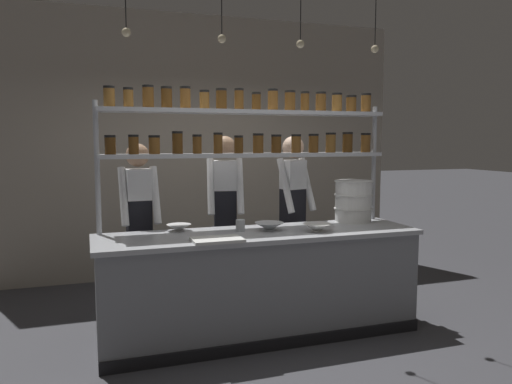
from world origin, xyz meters
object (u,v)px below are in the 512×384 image
object	(u,v)px
container_stack	(353,201)
prep_bowl_center_front	(179,228)
chef_center	(225,209)
chef_right	(293,207)
serving_cup_front	(240,225)
chef_left	(139,220)
spice_shelf_unit	(250,134)
cutting_board	(217,240)
prep_bowl_near_left	(317,228)
prep_bowl_center_back	(269,227)

from	to	relation	value
container_stack	prep_bowl_center_front	world-z (taller)	container_stack
chef_center	chef_right	size ratio (longest dim) A/B	1.00
serving_cup_front	container_stack	bearing A→B (deg)	6.68
chef_center	chef_right	world-z (taller)	chef_center
chef_center	chef_left	bearing A→B (deg)	-160.66
spice_shelf_unit	container_stack	distance (m)	1.21
spice_shelf_unit	cutting_board	bearing A→B (deg)	-128.44
chef_center	chef_right	distance (m)	0.71
chef_center	prep_bowl_near_left	xyz separation A→B (m)	(0.58, -0.92, -0.07)
prep_bowl_near_left	prep_bowl_center_front	xyz separation A→B (m)	(-1.14, 0.41, -0.00)
spice_shelf_unit	prep_bowl_center_front	world-z (taller)	spice_shelf_unit
cutting_board	chef_center	bearing A→B (deg)	71.50
chef_center	prep_bowl_center_front	bearing A→B (deg)	-126.50
chef_left	chef_right	world-z (taller)	chef_right
prep_bowl_center_front	prep_bowl_center_back	xyz separation A→B (m)	(0.76, -0.23, 0.01)
chef_left	container_stack	bearing A→B (deg)	-15.73
container_stack	serving_cup_front	distance (m)	1.21
chef_left	prep_bowl_center_front	world-z (taller)	chef_left
chef_right	container_stack	size ratio (longest dim) A/B	4.34
prep_bowl_near_left	prep_bowl_center_back	distance (m)	0.42
prep_bowl_center_front	prep_bowl_center_back	bearing A→B (deg)	-16.48
chef_left	prep_bowl_center_front	xyz separation A→B (m)	(0.30, -0.39, -0.02)
prep_bowl_near_left	prep_bowl_center_front	bearing A→B (deg)	160.25
chef_center	chef_right	xyz separation A→B (m)	(0.71, -0.08, -0.00)
spice_shelf_unit	prep_bowl_center_back	world-z (taller)	spice_shelf_unit
cutting_board	prep_bowl_center_front	bearing A→B (deg)	111.29
chef_left	prep_bowl_center_front	distance (m)	0.49
container_stack	prep_bowl_center_front	distance (m)	1.71
prep_bowl_center_front	cutting_board	bearing A→B (deg)	-68.71
chef_right	prep_bowl_near_left	xyz separation A→B (m)	(-0.12, -0.84, -0.07)
chef_right	prep_bowl_near_left	world-z (taller)	chef_right
chef_left	prep_bowl_center_back	bearing A→B (deg)	-33.55
chef_center	container_stack	distance (m)	1.27
spice_shelf_unit	chef_left	distance (m)	1.31
chef_right	prep_bowl_center_back	distance (m)	0.83
spice_shelf_unit	chef_right	xyz separation A→B (m)	(0.59, 0.37, -0.75)
spice_shelf_unit	chef_left	xyz separation A→B (m)	(-0.98, 0.33, -0.80)
chef_center	cutting_board	bearing A→B (deg)	-97.27
cutting_board	serving_cup_front	distance (m)	0.47
spice_shelf_unit	chef_center	bearing A→B (deg)	105.18
spice_shelf_unit	prep_bowl_near_left	size ratio (longest dim) A/B	10.77
chef_right	chef_left	bearing A→B (deg)	164.34
chef_right	prep_bowl_center_front	distance (m)	1.34
chef_center	chef_right	bearing A→B (deg)	4.82
prep_bowl_center_back	prep_bowl_near_left	bearing A→B (deg)	-25.92
spice_shelf_unit	chef_right	distance (m)	1.02
spice_shelf_unit	cutting_board	xyz separation A→B (m)	(-0.47, -0.59, -0.84)
chef_left	chef_center	bearing A→B (deg)	4.40
chef_center	spice_shelf_unit	bearing A→B (deg)	-63.58
container_stack	prep_bowl_near_left	distance (m)	0.69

